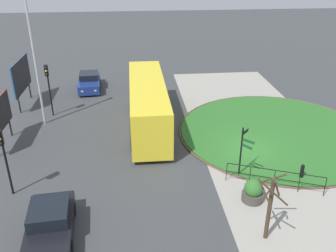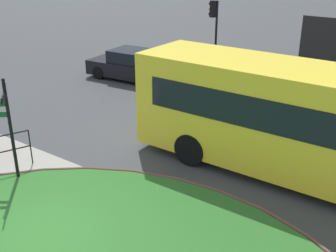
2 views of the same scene
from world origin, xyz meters
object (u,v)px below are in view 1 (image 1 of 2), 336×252
street_tree_bare (270,204)px  car_far_lane (89,82)px  signpost_directional (243,148)px  bollard_foreground (302,171)px  billboard_left (21,76)px  traffic_light_near (3,148)px  lamppost_tall (35,59)px  bus_yellow (148,103)px  traffic_light_far (48,79)px  car_near_lane (50,223)px  planter_near_signpost (253,192)px

street_tree_bare → car_far_lane: bearing=25.0°
signpost_directional → street_tree_bare: street_tree_bare is taller
bollard_foreground → car_far_lane: bearing=39.3°
bollard_foreground → billboard_left: 21.89m
traffic_light_near → lamppost_tall: (8.76, 0.13, 2.04)m
bollard_foreground → traffic_light_near: size_ratio=0.24×
signpost_directional → bus_yellow: bus_yellow is taller
bollard_foreground → street_tree_bare: (-4.33, 3.57, 1.39)m
car_far_lane → traffic_light_near: size_ratio=1.18×
traffic_light_far → street_tree_bare: traffic_light_far is taller
car_near_lane → lamppost_tall: lamppost_tall is taller
car_far_lane → billboard_left: size_ratio=1.02×
traffic_light_near → street_tree_bare: (-4.34, -11.89, -0.92)m
bus_yellow → car_near_lane: size_ratio=2.63×
planter_near_signpost → street_tree_bare: street_tree_bare is taller
traffic_light_near → planter_near_signpost: 12.46m
bollard_foreground → billboard_left: bearing=54.9°
bus_yellow → car_far_lane: bus_yellow is taller
car_far_lane → signpost_directional: bearing=28.6°
signpost_directional → planter_near_signpost: size_ratio=2.46×
bollard_foreground → car_far_lane: 20.52m
traffic_light_far → planter_near_signpost: 16.88m
car_far_lane → traffic_light_far: size_ratio=1.12×
bus_yellow → traffic_light_far: bearing=71.9°
car_near_lane → billboard_left: (15.76, 4.94, 1.77)m
bus_yellow → street_tree_bare: 12.85m
bus_yellow → traffic_light_near: size_ratio=2.95×
traffic_light_far → lamppost_tall: 2.30m
lamppost_tall → street_tree_bare: size_ratio=2.70×
signpost_directional → street_tree_bare: size_ratio=0.90×
traffic_light_far → billboard_left: bearing=-139.5°
bollard_foreground → bus_yellow: bus_yellow is taller
bollard_foreground → car_far_lane: (15.88, 12.99, 0.22)m
bus_yellow → traffic_light_far: size_ratio=2.77×
traffic_light_far → street_tree_bare: (-14.37, -11.67, -1.08)m
bollard_foreground → lamppost_tall: size_ratio=0.10×
signpost_directional → lamppost_tall: lamppost_tall is taller
planter_near_signpost → street_tree_bare: bearing=174.5°
signpost_directional → bollard_foreground: signpost_directional is taller
car_far_lane → traffic_light_near: bearing=-12.7°
car_near_lane → car_far_lane: size_ratio=0.95×
bollard_foreground → billboard_left: (12.54, 17.83, 1.99)m
car_near_lane → street_tree_bare: (-1.11, -9.32, 1.17)m
bus_yellow → planter_near_signpost: bus_yellow is taller
signpost_directional → traffic_light_far: traffic_light_far is taller
bollard_foreground → car_near_lane: car_near_lane is taller
bus_yellow → billboard_left: (4.85, 9.76, 0.74)m
car_far_lane → traffic_light_far: 6.65m
car_near_lane → street_tree_bare: 9.46m
car_near_lane → car_far_lane: bearing=175.3°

